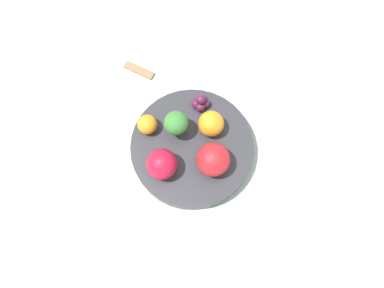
% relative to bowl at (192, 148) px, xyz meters
% --- Properties ---
extents(ground_plane, '(6.00, 6.00, 0.00)m').
position_rel_bowl_xyz_m(ground_plane, '(0.00, 0.00, -0.04)').
color(ground_plane, gray).
extents(table_surface, '(1.20, 1.20, 0.02)m').
position_rel_bowl_xyz_m(table_surface, '(0.00, 0.00, -0.03)').
color(table_surface, '#B2C6B2').
rests_on(table_surface, ground_plane).
extents(bowl, '(0.23, 0.23, 0.03)m').
position_rel_bowl_xyz_m(bowl, '(0.00, 0.00, 0.00)').
color(bowl, '#2D2D33').
rests_on(bowl, table_surface).
extents(broccoli, '(0.04, 0.04, 0.06)m').
position_rel_bowl_xyz_m(broccoli, '(0.03, -0.03, 0.05)').
color(broccoli, '#8CB76B').
rests_on(broccoli, bowl).
extents(apple_red, '(0.06, 0.06, 0.06)m').
position_rel_bowl_xyz_m(apple_red, '(-0.04, 0.04, 0.05)').
color(apple_red, red).
rests_on(apple_red, bowl).
extents(apple_green, '(0.06, 0.06, 0.06)m').
position_rel_bowl_xyz_m(apple_green, '(0.05, 0.04, 0.04)').
color(apple_green, '#B7142D').
rests_on(apple_green, bowl).
extents(orange_front, '(0.05, 0.05, 0.05)m').
position_rel_bowl_xyz_m(orange_front, '(-0.04, -0.03, 0.04)').
color(orange_front, orange).
rests_on(orange_front, bowl).
extents(orange_back, '(0.04, 0.04, 0.04)m').
position_rel_bowl_xyz_m(orange_back, '(0.08, -0.04, 0.03)').
color(orange_back, orange).
rests_on(orange_back, bowl).
extents(grape_cluster, '(0.04, 0.04, 0.03)m').
position_rel_bowl_xyz_m(grape_cluster, '(-0.02, -0.08, 0.03)').
color(grape_cluster, '#511938').
rests_on(grape_cluster, bowl).
extents(napkin, '(0.15, 0.15, 0.01)m').
position_rel_bowl_xyz_m(napkin, '(-0.22, 0.10, -0.01)').
color(napkin, beige).
rests_on(napkin, table_surface).
extents(spoon, '(0.06, 0.04, 0.01)m').
position_rel_bowl_xyz_m(spoon, '(0.10, -0.18, -0.01)').
color(spoon, olive).
rests_on(spoon, table_surface).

